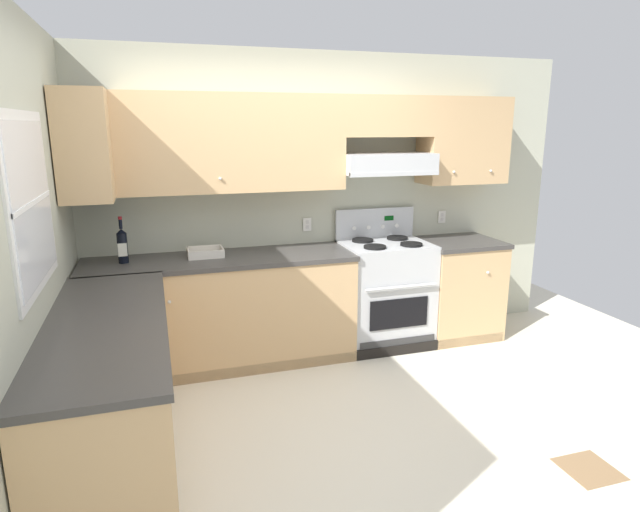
# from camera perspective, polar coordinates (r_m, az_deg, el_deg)

# --- Properties ---
(ground_plane) EXTENTS (7.04, 7.04, 0.00)m
(ground_plane) POSITION_cam_1_polar(r_m,az_deg,el_deg) (3.65, 0.43, -18.24)
(ground_plane) COLOR beige
(floor_accent_tile) EXTENTS (0.30, 0.30, 0.01)m
(floor_accent_tile) POSITION_cam_1_polar(r_m,az_deg,el_deg) (3.68, 26.72, -19.59)
(floor_accent_tile) COLOR olive
(floor_accent_tile) RESTS_ON ground_plane
(wall_back) EXTENTS (4.68, 0.57, 2.55)m
(wall_back) POSITION_cam_1_polar(r_m,az_deg,el_deg) (4.70, -0.61, 8.17)
(wall_back) COLOR #B7BAA3
(wall_back) RESTS_ON ground_plane
(wall_left) EXTENTS (0.47, 4.00, 2.55)m
(wall_left) POSITION_cam_1_polar(r_m,az_deg,el_deg) (3.30, -28.27, 1.74)
(wall_left) COLOR #B7BAA3
(wall_left) RESTS_ON ground_plane
(counter_back_run) EXTENTS (3.60, 0.65, 0.91)m
(counter_back_run) POSITION_cam_1_polar(r_m,az_deg,el_deg) (4.56, -3.54, -5.27)
(counter_back_run) COLOR tan
(counter_back_run) RESTS_ON ground_plane
(counter_left_run) EXTENTS (0.63, 1.91, 0.91)m
(counter_left_run) POSITION_cam_1_polar(r_m,az_deg,el_deg) (3.31, -21.12, -13.87)
(counter_left_run) COLOR tan
(counter_left_run) RESTS_ON ground_plane
(stove) EXTENTS (0.76, 0.62, 1.20)m
(stove) POSITION_cam_1_polar(r_m,az_deg,el_deg) (4.85, 6.93, -3.85)
(stove) COLOR #B7BABC
(stove) RESTS_ON ground_plane
(wine_bottle) EXTENTS (0.08, 0.08, 0.36)m
(wine_bottle) POSITION_cam_1_polar(r_m,az_deg,el_deg) (4.34, -20.31, 1.13)
(wine_bottle) COLOR black
(wine_bottle) RESTS_ON counter_back_run
(bowl) EXTENTS (0.28, 0.22, 0.07)m
(bowl) POSITION_cam_1_polar(r_m,az_deg,el_deg) (4.40, -12.11, 0.27)
(bowl) COLOR beige
(bowl) RESTS_ON counter_back_run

